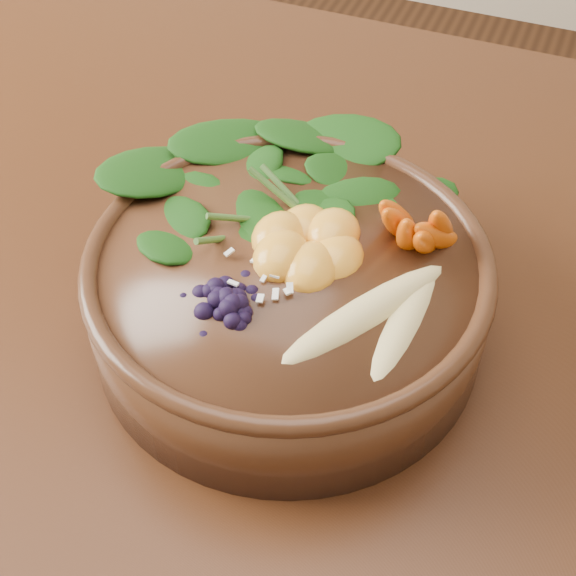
# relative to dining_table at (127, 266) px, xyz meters

# --- Properties ---
(ground) EXTENTS (4.00, 4.00, 0.00)m
(ground) POSITION_rel_dining_table_xyz_m (0.00, 0.00, -0.66)
(ground) COLOR #381E0F
(ground) RESTS_ON ground
(dining_table) EXTENTS (1.60, 0.90, 0.75)m
(dining_table) POSITION_rel_dining_table_xyz_m (0.00, 0.00, 0.00)
(dining_table) COLOR #331C0C
(dining_table) RESTS_ON ground
(stoneware_bowl) EXTENTS (0.42, 0.42, 0.09)m
(stoneware_bowl) POSITION_rel_dining_table_xyz_m (0.23, -0.10, 0.14)
(stoneware_bowl) COLOR #4A2B1A
(stoneware_bowl) RESTS_ON dining_table
(kale_heap) EXTENTS (0.27, 0.25, 0.05)m
(kale_heap) POSITION_rel_dining_table_xyz_m (0.21, -0.01, 0.20)
(kale_heap) COLOR #184910
(kale_heap) RESTS_ON stoneware_bowl
(carrot_cluster) EXTENTS (0.09, 0.09, 0.09)m
(carrot_cluster) POSITION_rel_dining_table_xyz_m (0.31, -0.03, 0.22)
(carrot_cluster) COLOR #DC600D
(carrot_cluster) RESTS_ON stoneware_bowl
(banana_halves) EXTENTS (0.11, 0.17, 0.03)m
(banana_halves) POSITION_rel_dining_table_xyz_m (0.32, -0.12, 0.20)
(banana_halves) COLOR #E0CC84
(banana_halves) RESTS_ON stoneware_bowl
(mandarin_cluster) EXTENTS (0.12, 0.13, 0.04)m
(mandarin_cluster) POSITION_rel_dining_table_xyz_m (0.24, -0.08, 0.20)
(mandarin_cluster) COLOR #F7A32D
(mandarin_cluster) RESTS_ON stoneware_bowl
(blueberry_pile) EXTENTS (0.18, 0.16, 0.04)m
(blueberry_pile) POSITION_rel_dining_table_xyz_m (0.21, -0.16, 0.20)
(blueberry_pile) COLOR black
(blueberry_pile) RESTS_ON stoneware_bowl
(coconut_flakes) EXTENTS (0.12, 0.11, 0.01)m
(coconut_flakes) POSITION_rel_dining_table_xyz_m (0.22, -0.12, 0.18)
(coconut_flakes) COLOR white
(coconut_flakes) RESTS_ON stoneware_bowl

